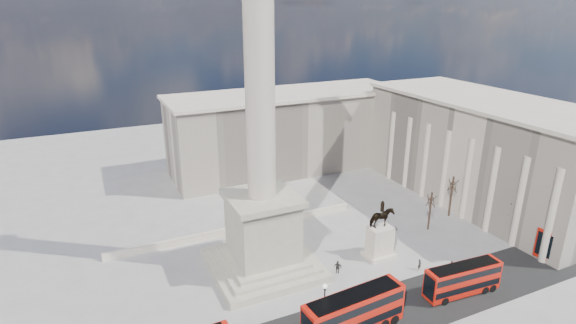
% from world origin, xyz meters
% --- Properties ---
extents(ground, '(180.00, 180.00, 0.00)m').
position_xyz_m(ground, '(0.00, 0.00, 0.00)').
color(ground, '#9B9893').
rests_on(ground, ground).
extents(asphalt_road, '(120.00, 9.00, 0.01)m').
position_xyz_m(asphalt_road, '(5.00, -10.00, 0.00)').
color(asphalt_road, black).
rests_on(asphalt_road, ground).
extents(nelsons_column, '(14.00, 14.00, 49.85)m').
position_xyz_m(nelsons_column, '(0.00, 5.00, 12.92)').
color(nelsons_column, '#ACA68F').
rests_on(nelsons_column, ground).
extents(balustrade_wall, '(40.00, 0.60, 1.10)m').
position_xyz_m(balustrade_wall, '(0.00, 16.00, 0.55)').
color(balustrade_wall, beige).
rests_on(balustrade_wall, ground).
extents(building_east, '(19.00, 46.00, 18.60)m').
position_xyz_m(building_east, '(45.00, 10.00, 9.32)').
color(building_east, beige).
rests_on(building_east, ground).
extents(building_northeast, '(51.00, 17.00, 16.60)m').
position_xyz_m(building_northeast, '(20.00, 40.00, 8.32)').
color(building_northeast, beige).
rests_on(building_northeast, ground).
extents(red_bus_b, '(12.15, 3.63, 4.86)m').
position_xyz_m(red_bus_b, '(4.24, -10.99, 2.55)').
color(red_bus_b, red).
rests_on(red_bus_b, ground).
extents(red_bus_c, '(10.20, 3.01, 4.08)m').
position_xyz_m(red_bus_c, '(20.16, -10.84, 2.14)').
color(red_bus_c, red).
rests_on(red_bus_c, ground).
extents(red_bus_d, '(12.07, 3.86, 4.81)m').
position_xyz_m(red_bus_d, '(41.92, -9.42, 2.52)').
color(red_bus_d, red).
rests_on(red_bus_d, ground).
extents(victorian_lamp, '(0.52, 0.52, 6.08)m').
position_xyz_m(victorian_lamp, '(1.30, -9.54, 3.58)').
color(victorian_lamp, black).
rests_on(victorian_lamp, ground).
extents(equestrian_statue, '(4.19, 3.14, 8.67)m').
position_xyz_m(equestrian_statue, '(16.09, 0.79, 3.03)').
color(equestrian_statue, beige).
rests_on(equestrian_statue, ground).
extents(bare_tree_near, '(1.64, 1.64, 7.19)m').
position_xyz_m(bare_tree_near, '(36.68, -3.95, 5.67)').
color(bare_tree_near, '#332319').
rests_on(bare_tree_near, ground).
extents(bare_tree_mid, '(1.77, 1.77, 6.71)m').
position_xyz_m(bare_tree_mid, '(28.01, 4.12, 5.29)').
color(bare_tree_mid, '#332319').
rests_on(bare_tree_mid, ground).
extents(bare_tree_far, '(1.84, 1.84, 7.53)m').
position_xyz_m(bare_tree_far, '(34.55, 6.39, 5.94)').
color(bare_tree_far, '#332319').
rests_on(bare_tree_far, ground).
extents(pedestrian_walking, '(0.66, 0.53, 1.60)m').
position_xyz_m(pedestrian_walking, '(18.97, -4.45, 0.80)').
color(pedestrian_walking, black).
rests_on(pedestrian_walking, ground).
extents(pedestrian_standing, '(0.78, 0.62, 1.56)m').
position_xyz_m(pedestrian_standing, '(22.62, -6.50, 0.78)').
color(pedestrian_standing, black).
rests_on(pedestrian_standing, ground).
extents(pedestrian_crossing, '(1.15, 1.07, 1.90)m').
position_xyz_m(pedestrian_crossing, '(8.48, -0.49, 0.95)').
color(pedestrian_crossing, black).
rests_on(pedestrian_crossing, ground).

